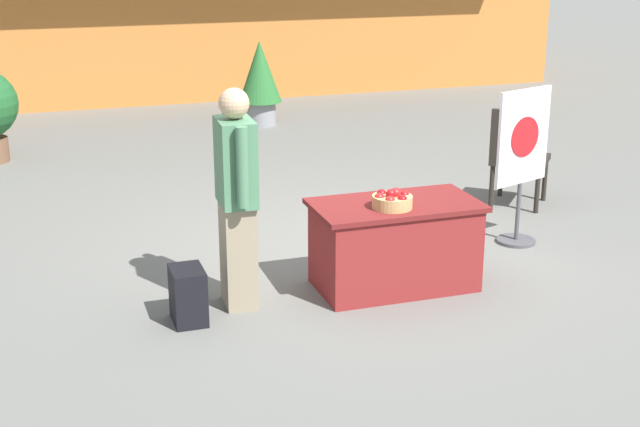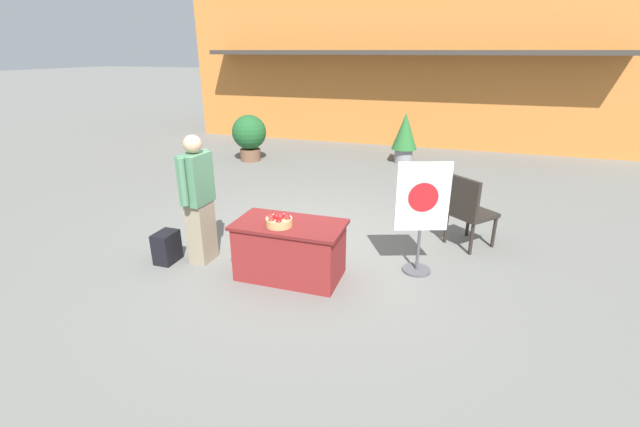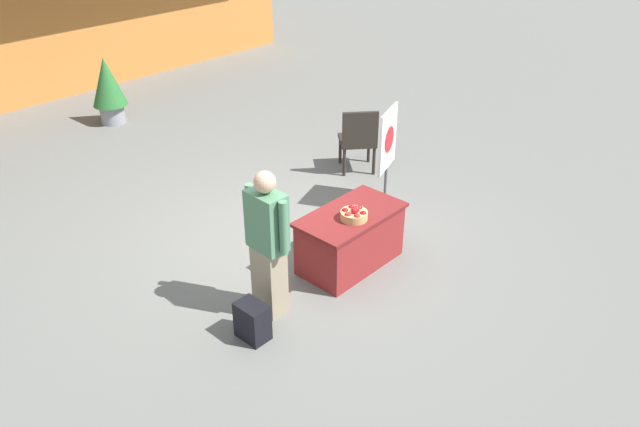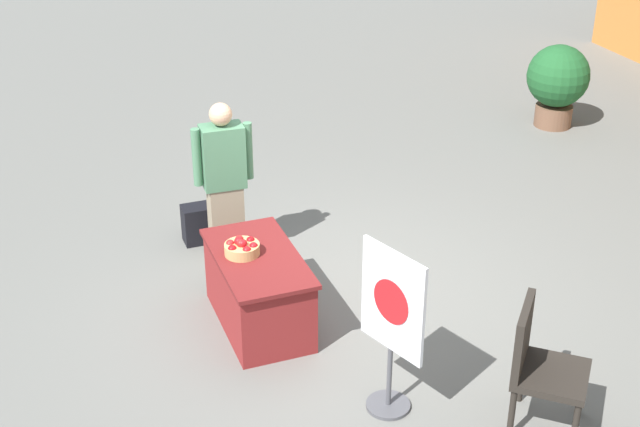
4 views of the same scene
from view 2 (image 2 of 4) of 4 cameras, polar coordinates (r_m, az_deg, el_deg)
The scene contains 10 objects.
ground_plane at distance 6.32m, azimuth -2.42°, elevation -4.13°, with size 120.00×120.00×0.00m, color slate.
storefront_building at distance 15.33m, azimuth 12.06°, elevation 18.41°, with size 13.07×5.83×4.22m.
display_table at distance 5.32m, azimuth -4.04°, elevation -4.85°, with size 1.34×0.73×0.72m.
apple_basket at distance 5.08m, azimuth -5.48°, elevation -0.97°, with size 0.32×0.32×0.16m.
person_visitor at distance 5.75m, azimuth -15.93°, elevation 1.86°, with size 0.28×0.61×1.71m.
backpack at distance 6.09m, azimuth -19.76°, elevation -4.24°, with size 0.24×0.34×0.42m.
poster_board at distance 5.39m, azimuth 13.39°, elevation 0.17°, with size 0.63×0.36×1.45m.
patio_chair at distance 6.38m, azimuth 19.09°, elevation 0.67°, with size 0.78×0.78×1.05m.
potted_plant_far_left at distance 11.19m, azimuth -9.41°, elevation 10.33°, with size 0.86×0.86×1.16m.
potted_plant_far_right at distance 11.02m, azimuth 11.25°, elevation 10.19°, with size 0.63×0.63×1.24m.
Camera 2 is at (2.03, -5.35, 2.67)m, focal length 24.00 mm.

